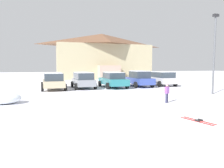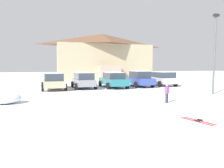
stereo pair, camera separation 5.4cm
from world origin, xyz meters
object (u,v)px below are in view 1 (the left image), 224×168
Objects in this scene: skier_child_in_purple_jacket at (167,92)px; pair_of_skis at (198,121)px; parked_blue_hatchback at (139,79)px; lamp_post at (214,50)px; plowed_snow_pile at (4,98)px; parked_beige_suv at (53,80)px; parked_grey_wagon at (83,80)px; ski_lodge at (102,56)px; parked_silver_wagon at (162,78)px; parked_teal_hatchback at (113,80)px.

skier_child_in_purple_jacket is 0.78× the size of pair_of_skis.
parked_blue_hatchback reaches higher than skier_child_in_purple_jacket.
plowed_snow_pile is at bearing 178.40° from lamp_post.
plowed_snow_pile reaches higher than pair_of_skis.
parked_blue_hatchback is at bearing -0.02° from parked_beige_suv.
parked_grey_wagon reaches higher than parked_beige_suv.
ski_lodge is 31.31m from pair_of_skis.
parked_grey_wagon is at bearing 50.11° from plowed_snow_pile.
ski_lodge reaches higher than lamp_post.
pair_of_skis is at bearing -80.59° from parked_grey_wagon.
pair_of_skis is at bearing -116.63° from parked_silver_wagon.
parked_grey_wagon is (-6.61, -17.12, -3.37)m from ski_lodge.
ski_lodge reaches higher than parked_silver_wagon.
ski_lodge is 2.84× the size of lamp_post.
lamp_post is (2.45, -24.57, -0.79)m from ski_lodge.
parked_blue_hatchback is at bearing 30.18° from plowed_snow_pile.
parked_grey_wagon is at bearing -179.61° from parked_silver_wagon.
plowed_snow_pile is (-14.93, 0.42, -3.14)m from lamp_post.
ski_lodge reaches higher than parked_beige_suv.
pair_of_skis is at bearing -137.90° from lamp_post.
plowed_snow_pile is (-5.87, -7.03, -0.56)m from parked_grey_wagon.
skier_child_in_purple_jacket is (3.38, -9.68, -0.22)m from parked_grey_wagon.
parked_silver_wagon is at bearing 89.69° from lamp_post.
parked_teal_hatchback is 9.48m from skier_child_in_purple_jacket.
lamp_post is (11.97, -7.41, 2.58)m from parked_beige_suv.
parked_beige_suv is 1.13× the size of parked_grey_wagon.
parked_beige_suv reaches higher than plowed_snow_pile.
lamp_post reaches higher than parked_blue_hatchback.
skier_child_in_purple_jacket reaches higher than plowed_snow_pile.
plowed_snow_pile is (-14.97, -7.09, -0.56)m from parked_silver_wagon.
lamp_post is at bearing -31.76° from parked_beige_suv.
parked_teal_hatchback is 3.06m from parked_blue_hatchback.
parked_teal_hatchback is 0.77× the size of lamp_post.
plowed_snow_pile is at bearing -117.34° from ski_lodge.
parked_grey_wagon reaches higher than parked_teal_hatchback.
parked_teal_hatchback is (3.09, -0.20, -0.05)m from parked_grey_wagon.
lamp_post is (6.81, 6.15, 3.44)m from pair_of_skis.
ski_lodge is 19.91m from parked_beige_suv.
parked_blue_hatchback reaches higher than plowed_snow_pile.
parked_blue_hatchback reaches higher than parked_grey_wagon.
parked_grey_wagon is at bearing 179.65° from parked_blue_hatchback.
parked_teal_hatchback is at bearing -1.61° from parked_beige_suv.
parked_beige_suv is at bearing 67.05° from plowed_snow_pile.
ski_lodge is at bearing 95.69° from lamp_post.
parked_silver_wagon is at bearing 59.56° from skier_child_in_purple_jacket.
plowed_snow_pile is (-8.97, -6.82, -0.51)m from parked_teal_hatchback.
parked_blue_hatchback is at bearing 111.47° from lamp_post.
lamp_post is (5.96, -7.24, 2.64)m from parked_teal_hatchback.
plowed_snow_pile is at bearing -142.73° from parked_teal_hatchback.
parked_silver_wagon reaches higher than parked_beige_suv.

